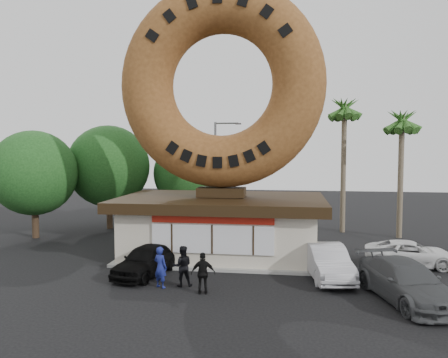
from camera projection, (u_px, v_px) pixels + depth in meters
name	position (u px, v px, depth m)	size (l,w,h in m)	color
ground	(200.00, 290.00, 18.35)	(90.00, 90.00, 0.00)	black
donut_shop	(222.00, 224.00, 24.14)	(11.20, 7.20, 3.80)	beige
giant_donut	(222.00, 85.00, 23.62)	(11.17, 11.17, 2.85)	brown
tree_west	(109.00, 166.00, 32.22)	(6.00, 6.00, 7.65)	#473321
tree_mid	(188.00, 174.00, 33.45)	(5.20, 5.20, 6.63)	#473321
tree_far	(34.00, 173.00, 28.80)	(5.60, 5.60, 7.14)	#473321
palm_near	(344.00, 113.00, 30.51)	(2.60, 2.60, 9.75)	#726651
palm_far	(402.00, 125.00, 28.59)	(2.60, 2.60, 8.75)	#726651
street_lamp	(217.00, 167.00, 34.10)	(2.11, 0.20, 8.00)	#59595E
person_left	(160.00, 267.00, 18.62)	(0.65, 0.42, 1.77)	navy
person_center	(182.00, 266.00, 18.82)	(0.86, 0.67, 1.76)	black
person_right	(203.00, 273.00, 17.81)	(1.00, 0.42, 1.71)	black
car_black	(146.00, 260.00, 20.46)	(1.68, 4.18, 1.42)	black
car_silver	(327.00, 262.00, 20.00)	(1.61, 4.62, 1.52)	#B5B4BA
car_grey	(406.00, 282.00, 16.98)	(2.15, 5.29, 1.54)	#4C4E50
car_white	(411.00, 254.00, 22.10)	(2.07, 4.49, 1.25)	silver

